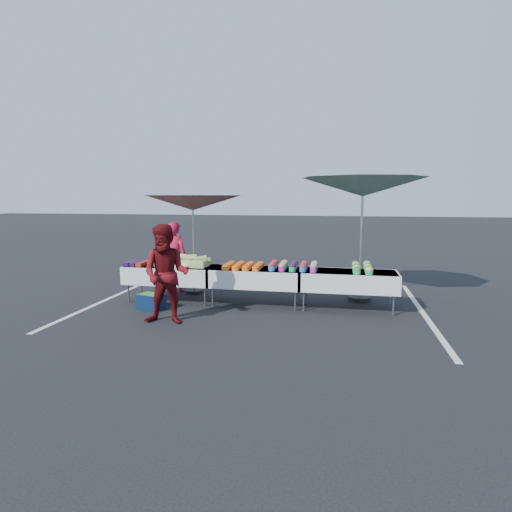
% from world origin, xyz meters
% --- Properties ---
extents(ground, '(80.00, 80.00, 0.00)m').
position_xyz_m(ground, '(0.00, 0.00, 0.00)').
color(ground, black).
extents(stripe_left, '(0.10, 5.00, 0.00)m').
position_xyz_m(stripe_left, '(-3.20, 0.00, 0.00)').
color(stripe_left, silver).
rests_on(stripe_left, ground).
extents(stripe_right, '(0.10, 5.00, 0.00)m').
position_xyz_m(stripe_right, '(3.20, 0.00, 0.00)').
color(stripe_right, silver).
rests_on(stripe_right, ground).
extents(table_left, '(1.86, 0.81, 0.75)m').
position_xyz_m(table_left, '(-1.80, 0.00, 0.58)').
color(table_left, white).
rests_on(table_left, ground).
extents(table_center, '(1.86, 0.81, 0.75)m').
position_xyz_m(table_center, '(0.00, 0.00, 0.58)').
color(table_center, white).
rests_on(table_center, ground).
extents(table_right, '(1.86, 0.81, 0.75)m').
position_xyz_m(table_right, '(1.80, 0.00, 0.58)').
color(table_right, white).
rests_on(table_right, ground).
extents(berry_punnets, '(0.40, 0.54, 0.08)m').
position_xyz_m(berry_punnets, '(-2.51, -0.06, 0.79)').
color(berry_punnets, black).
rests_on(berry_punnets, table_left).
extents(corn_pile, '(1.16, 0.57, 0.26)m').
position_xyz_m(corn_pile, '(-1.55, 0.04, 0.84)').
color(corn_pile, '#C2D76E').
rests_on(corn_pile, table_left).
extents(plastic_bags, '(0.30, 0.25, 0.05)m').
position_xyz_m(plastic_bags, '(-1.50, -0.30, 0.78)').
color(plastic_bags, white).
rests_on(plastic_bags, table_left).
extents(carrot_bowls, '(0.75, 0.69, 0.11)m').
position_xyz_m(carrot_bowls, '(-0.25, -0.01, 0.80)').
color(carrot_bowls, orange).
rests_on(carrot_bowls, table_center).
extents(potato_cups, '(0.94, 0.58, 0.16)m').
position_xyz_m(potato_cups, '(0.75, 0.00, 0.83)').
color(potato_cups, '#2977C0').
rests_on(potato_cups, table_right).
extents(bean_baskets, '(0.36, 0.86, 0.15)m').
position_xyz_m(bean_baskets, '(2.06, 0.08, 0.82)').
color(bean_baskets, '#2AAB5C').
rests_on(bean_baskets, table_right).
extents(vendor, '(0.63, 0.46, 1.61)m').
position_xyz_m(vendor, '(-2.06, 0.87, 0.81)').
color(vendor, red).
rests_on(vendor, ground).
extents(customer, '(0.87, 0.69, 1.71)m').
position_xyz_m(customer, '(-1.27, -1.50, 0.86)').
color(customer, '#600E11').
rests_on(customer, ground).
extents(umbrella_left, '(2.41, 2.41, 2.22)m').
position_xyz_m(umbrella_left, '(-1.58, 0.80, 2.01)').
color(umbrella_left, black).
rests_on(umbrella_left, ground).
extents(umbrella_right, '(2.89, 2.89, 2.58)m').
position_xyz_m(umbrella_right, '(2.06, 0.80, 2.34)').
color(umbrella_right, black).
rests_on(umbrella_right, ground).
extents(storage_bin, '(0.55, 0.46, 0.31)m').
position_xyz_m(storage_bin, '(-1.94, -0.71, 0.16)').
color(storage_bin, '#0C203F').
rests_on(storage_bin, ground).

